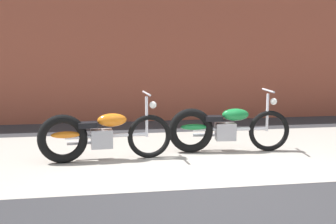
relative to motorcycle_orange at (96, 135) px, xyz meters
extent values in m
plane|color=#2D2D30|center=(1.54, -1.51, -0.40)|extent=(80.00, 80.00, 0.00)
cube|color=#9E998E|center=(1.54, 0.24, -0.40)|extent=(36.00, 3.50, 0.01)
cube|color=brown|center=(1.54, 3.69, 2.22)|extent=(36.00, 0.50, 5.24)
torus|color=black|center=(0.81, 0.05, -0.06)|extent=(0.68, 0.13, 0.68)
torus|color=black|center=(-0.49, -0.04, -0.03)|extent=(0.74, 0.18, 0.73)
cylinder|color=silver|center=(0.16, 0.01, -0.02)|extent=(1.24, 0.14, 0.06)
cube|color=#99999E|center=(0.08, 0.00, -0.06)|extent=(0.33, 0.24, 0.28)
ellipsoid|color=orange|center=(0.24, 0.01, 0.22)|extent=(0.45, 0.22, 0.20)
ellipsoid|color=orange|center=(-0.44, -0.03, 0.03)|extent=(0.45, 0.21, 0.10)
cube|color=black|center=(-0.12, -0.01, 0.16)|extent=(0.29, 0.22, 0.08)
cylinder|color=silver|center=(0.77, 0.05, 0.25)|extent=(0.05, 0.05, 0.62)
cylinder|color=silver|center=(0.77, 0.05, 0.61)|extent=(0.07, 0.58, 0.03)
sphere|color=white|center=(0.87, 0.06, 0.43)|extent=(0.11, 0.11, 0.11)
cylinder|color=silver|center=(-0.17, 0.14, -0.14)|extent=(0.55, 0.10, 0.06)
torus|color=black|center=(2.81, 0.18, -0.06)|extent=(0.68, 0.14, 0.68)
torus|color=black|center=(1.51, 0.29, -0.03)|extent=(0.74, 0.19, 0.73)
cylinder|color=silver|center=(2.16, 0.23, -0.02)|extent=(1.24, 0.16, 0.06)
cube|color=#99999E|center=(2.08, 0.24, -0.06)|extent=(0.34, 0.25, 0.28)
ellipsoid|color=#197A38|center=(2.24, 0.22, 0.22)|extent=(0.45, 0.23, 0.20)
ellipsoid|color=#197A38|center=(1.56, 0.28, 0.03)|extent=(0.45, 0.22, 0.10)
cube|color=black|center=(1.88, 0.25, 0.16)|extent=(0.30, 0.22, 0.08)
cylinder|color=silver|center=(2.77, 0.18, 0.25)|extent=(0.05, 0.05, 0.62)
cylinder|color=silver|center=(2.77, 0.18, 0.61)|extent=(0.08, 0.58, 0.03)
sphere|color=white|center=(2.87, 0.17, 0.43)|extent=(0.11, 0.11, 0.11)
cylinder|color=silver|center=(1.85, 0.41, -0.14)|extent=(0.55, 0.11, 0.06)
camera|label=1|loc=(0.07, -6.22, 1.27)|focal=44.63mm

